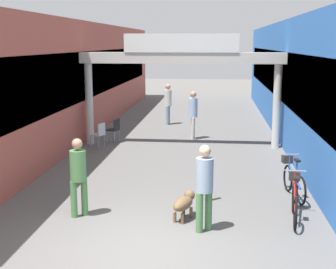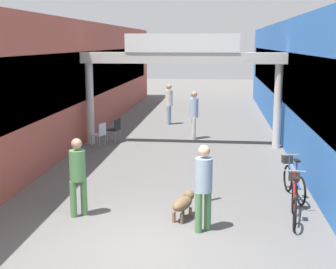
# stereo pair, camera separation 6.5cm
# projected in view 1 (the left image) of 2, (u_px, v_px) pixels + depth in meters

# --- Properties ---
(ground_plane) EXTENTS (80.00, 80.00, 0.00)m
(ground_plane) POSITION_uv_depth(u_px,v_px,m) (145.00, 249.00, 8.42)
(ground_plane) COLOR #605E5B
(storefront_left) EXTENTS (3.00, 26.00, 4.45)m
(storefront_left) POSITION_uv_depth(u_px,v_px,m) (62.00, 78.00, 19.23)
(storefront_left) COLOR #B25142
(storefront_left) RESTS_ON ground_plane
(storefront_right) EXTENTS (3.00, 26.00, 4.45)m
(storefront_right) POSITION_uv_depth(u_px,v_px,m) (316.00, 80.00, 18.21)
(storefront_right) COLOR blue
(storefront_right) RESTS_ON ground_plane
(arcade_sign_gateway) EXTENTS (7.40, 0.47, 3.96)m
(arcade_sign_gateway) POSITION_uv_depth(u_px,v_px,m) (181.00, 67.00, 16.33)
(arcade_sign_gateway) COLOR beige
(arcade_sign_gateway) RESTS_ON ground_plane
(pedestrian_with_dog) EXTENTS (0.48, 0.48, 1.74)m
(pedestrian_with_dog) POSITION_uv_depth(u_px,v_px,m) (204.00, 182.00, 9.06)
(pedestrian_with_dog) COLOR #4C7F47
(pedestrian_with_dog) RESTS_ON ground_plane
(pedestrian_companion) EXTENTS (0.48, 0.48, 1.70)m
(pedestrian_companion) POSITION_uv_depth(u_px,v_px,m) (78.00, 172.00, 9.85)
(pedestrian_companion) COLOR #4C7F47
(pedestrian_companion) RESTS_ON ground_plane
(pedestrian_carrying_crate) EXTENTS (0.38, 0.40, 1.84)m
(pedestrian_carrying_crate) POSITION_uv_depth(u_px,v_px,m) (193.00, 111.00, 17.86)
(pedestrian_carrying_crate) COLOR silver
(pedestrian_carrying_crate) RESTS_ON ground_plane
(pedestrian_elderly_walking) EXTENTS (0.39, 0.40, 1.83)m
(pedestrian_elderly_walking) POSITION_uv_depth(u_px,v_px,m) (168.00, 101.00, 21.06)
(pedestrian_elderly_walking) COLOR #8C9EB2
(pedestrian_elderly_walking) RESTS_ON ground_plane
(dog_on_leash) EXTENTS (0.54, 0.81, 0.57)m
(dog_on_leash) POSITION_uv_depth(u_px,v_px,m) (184.00, 203.00, 9.81)
(dog_on_leash) COLOR brown
(dog_on_leash) RESTS_ON ground_plane
(bicycle_red_nearest) EXTENTS (0.46, 1.68, 0.98)m
(bicycle_red_nearest) POSITION_uv_depth(u_px,v_px,m) (295.00, 199.00, 9.81)
(bicycle_red_nearest) COLOR black
(bicycle_red_nearest) RESTS_ON ground_plane
(bicycle_blue_second) EXTENTS (0.46, 1.68, 0.98)m
(bicycle_blue_second) POSITION_uv_depth(u_px,v_px,m) (293.00, 179.00, 11.26)
(bicycle_blue_second) COLOR black
(bicycle_blue_second) RESTS_ON ground_plane
(bollard_post_metal) EXTENTS (0.10, 0.10, 1.09)m
(bollard_post_metal) POSITION_uv_depth(u_px,v_px,m) (207.00, 179.00, 10.86)
(bollard_post_metal) COLOR gray
(bollard_post_metal) RESTS_ON ground_plane
(cafe_chair_aluminium_nearer) EXTENTS (0.52, 0.52, 0.89)m
(cafe_chair_aluminium_nearer) POSITION_uv_depth(u_px,v_px,m) (99.00, 133.00, 16.42)
(cafe_chair_aluminium_nearer) COLOR gray
(cafe_chair_aluminium_nearer) RESTS_ON ground_plane
(cafe_chair_black_farther) EXTENTS (0.51, 0.51, 0.89)m
(cafe_chair_black_farther) POSITION_uv_depth(u_px,v_px,m) (114.00, 128.00, 17.35)
(cafe_chair_black_farther) COLOR gray
(cafe_chair_black_farther) RESTS_ON ground_plane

